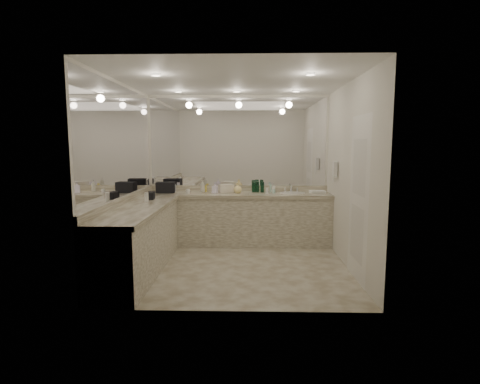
{
  "coord_description": "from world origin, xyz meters",
  "views": [
    {
      "loc": [
        0.21,
        -5.22,
        1.73
      ],
      "look_at": [
        0.06,
        0.4,
        1.02
      ],
      "focal_mm": 28.0,
      "sensor_mm": 36.0,
      "label": 1
    }
  ],
  "objects_px": {
    "black_toiletry_bag": "(166,188)",
    "soap_bottle_c": "(238,188)",
    "wall_phone": "(335,169)",
    "cream_cosmetic_case": "(226,189)",
    "hand_towel": "(317,192)",
    "soap_bottle_b": "(215,188)",
    "sink": "(292,193)",
    "soap_bottle_a": "(203,186)"
  },
  "relations": [
    {
      "from": "wall_phone",
      "to": "soap_bottle_a",
      "type": "distance_m",
      "value": 2.28
    },
    {
      "from": "hand_towel",
      "to": "soap_bottle_a",
      "type": "distance_m",
      "value": 2.0
    },
    {
      "from": "soap_bottle_c",
      "to": "wall_phone",
      "type": "bearing_deg",
      "value": -17.05
    },
    {
      "from": "sink",
      "to": "wall_phone",
      "type": "bearing_deg",
      "value": -39.57
    },
    {
      "from": "hand_towel",
      "to": "soap_bottle_b",
      "type": "bearing_deg",
      "value": -177.61
    },
    {
      "from": "hand_towel",
      "to": "cream_cosmetic_case",
      "type": "bearing_deg",
      "value": 179.73
    },
    {
      "from": "soap_bottle_c",
      "to": "soap_bottle_b",
      "type": "bearing_deg",
      "value": -177.18
    },
    {
      "from": "sink",
      "to": "soap_bottle_c",
      "type": "bearing_deg",
      "value": -178.46
    },
    {
      "from": "wall_phone",
      "to": "soap_bottle_a",
      "type": "bearing_deg",
      "value": 164.84
    },
    {
      "from": "black_toiletry_bag",
      "to": "soap_bottle_b",
      "type": "distance_m",
      "value": 0.86
    },
    {
      "from": "cream_cosmetic_case",
      "to": "soap_bottle_c",
      "type": "xyz_separation_m",
      "value": [
        0.2,
        -0.06,
        0.02
      ]
    },
    {
      "from": "sink",
      "to": "wall_phone",
      "type": "relative_size",
      "value": 1.83
    },
    {
      "from": "soap_bottle_b",
      "to": "soap_bottle_c",
      "type": "distance_m",
      "value": 0.4
    },
    {
      "from": "black_toiletry_bag",
      "to": "soap_bottle_c",
      "type": "xyz_separation_m",
      "value": [
        1.25,
        0.0,
        0.0
      ]
    },
    {
      "from": "black_toiletry_bag",
      "to": "soap_bottle_c",
      "type": "bearing_deg",
      "value": 0.22
    },
    {
      "from": "soap_bottle_b",
      "to": "wall_phone",
      "type": "bearing_deg",
      "value": -13.19
    },
    {
      "from": "hand_towel",
      "to": "soap_bottle_c",
      "type": "bearing_deg",
      "value": -177.74
    },
    {
      "from": "wall_phone",
      "to": "hand_towel",
      "type": "relative_size",
      "value": 0.93
    },
    {
      "from": "sink",
      "to": "cream_cosmetic_case",
      "type": "xyz_separation_m",
      "value": [
        -1.15,
        0.04,
        0.08
      ]
    },
    {
      "from": "hand_towel",
      "to": "black_toiletry_bag",
      "type": "bearing_deg",
      "value": -178.71
    },
    {
      "from": "soap_bottle_a",
      "to": "soap_bottle_b",
      "type": "relative_size",
      "value": 1.15
    },
    {
      "from": "wall_phone",
      "to": "black_toiletry_bag",
      "type": "bearing_deg",
      "value": 170.47
    },
    {
      "from": "wall_phone",
      "to": "soap_bottle_b",
      "type": "height_order",
      "value": "wall_phone"
    },
    {
      "from": "wall_phone",
      "to": "cream_cosmetic_case",
      "type": "height_order",
      "value": "wall_phone"
    },
    {
      "from": "sink",
      "to": "soap_bottle_b",
      "type": "distance_m",
      "value": 1.34
    },
    {
      "from": "black_toiletry_bag",
      "to": "hand_towel",
      "type": "distance_m",
      "value": 2.63
    },
    {
      "from": "wall_phone",
      "to": "hand_towel",
      "type": "xyz_separation_m",
      "value": [
        -0.17,
        0.53,
        -0.43
      ]
    },
    {
      "from": "wall_phone",
      "to": "soap_bottle_b",
      "type": "bearing_deg",
      "value": 166.81
    },
    {
      "from": "sink",
      "to": "hand_towel",
      "type": "bearing_deg",
      "value": 3.83
    },
    {
      "from": "sink",
      "to": "cream_cosmetic_case",
      "type": "height_order",
      "value": "cream_cosmetic_case"
    },
    {
      "from": "sink",
      "to": "soap_bottle_b",
      "type": "relative_size",
      "value": 2.33
    },
    {
      "from": "soap_bottle_b",
      "to": "soap_bottle_a",
      "type": "bearing_deg",
      "value": 149.83
    },
    {
      "from": "wall_phone",
      "to": "soap_bottle_b",
      "type": "relative_size",
      "value": 1.27
    },
    {
      "from": "soap_bottle_c",
      "to": "sink",
      "type": "bearing_deg",
      "value": 1.54
    },
    {
      "from": "hand_towel",
      "to": "soap_bottle_a",
      "type": "relative_size",
      "value": 1.19
    },
    {
      "from": "black_toiletry_bag",
      "to": "sink",
      "type": "bearing_deg",
      "value": 0.78
    },
    {
      "from": "hand_towel",
      "to": "soap_bottle_b",
      "type": "distance_m",
      "value": 1.78
    },
    {
      "from": "wall_phone",
      "to": "cream_cosmetic_case",
      "type": "xyz_separation_m",
      "value": [
        -1.75,
        0.54,
        -0.38
      ]
    },
    {
      "from": "hand_towel",
      "to": "soap_bottle_a",
      "type": "xyz_separation_m",
      "value": [
        -2.0,
        0.06,
        0.09
      ]
    },
    {
      "from": "black_toiletry_bag",
      "to": "hand_towel",
      "type": "bearing_deg",
      "value": 1.29
    },
    {
      "from": "black_toiletry_bag",
      "to": "wall_phone",
      "type": "bearing_deg",
      "value": -9.53
    },
    {
      "from": "soap_bottle_a",
      "to": "wall_phone",
      "type": "bearing_deg",
      "value": -15.16
    }
  ]
}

